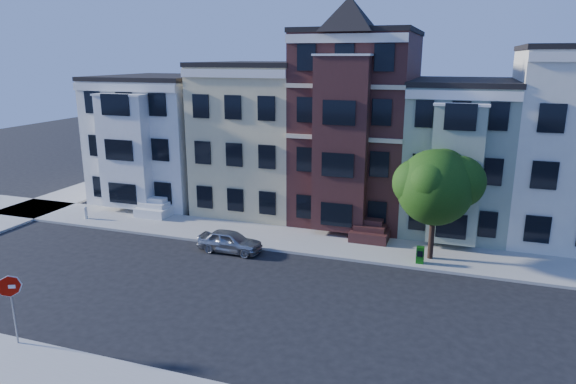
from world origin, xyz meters
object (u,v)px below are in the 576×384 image
at_px(street_tree, 435,192).
at_px(stop_sign, 13,305).
at_px(parked_car, 230,241).
at_px(newspaper_box, 420,255).
at_px(fire_hydrant, 86,214).

relative_size(street_tree, stop_sign, 2.35).
relative_size(parked_car, newspaper_box, 4.13).
height_order(street_tree, newspaper_box, street_tree).
xyz_separation_m(street_tree, parked_car, (-10.75, -2.32, -3.18)).
distance_m(parked_car, fire_hydrant, 11.72).
height_order(street_tree, parked_car, street_tree).
height_order(newspaper_box, fire_hydrant, newspaper_box).
bearing_deg(newspaper_box, street_tree, 60.93).
bearing_deg(parked_car, street_tree, -77.27).
height_order(fire_hydrant, stop_sign, stop_sign).
bearing_deg(parked_car, stop_sign, 163.94).
distance_m(parked_car, stop_sign, 12.05).
relative_size(street_tree, newspaper_box, 8.25).
relative_size(newspaper_box, stop_sign, 0.29).
xyz_separation_m(parked_car, newspaper_box, (10.29, 1.44, -0.03)).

